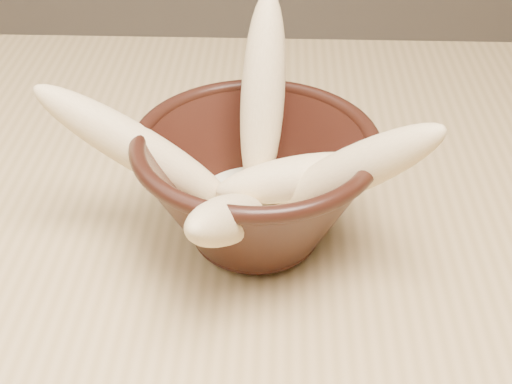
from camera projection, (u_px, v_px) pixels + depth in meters
table at (393, 330)px, 0.59m from camera, size 1.20×0.80×0.75m
bowl at (256, 183)px, 0.53m from camera, size 0.18×0.18×0.10m
milk_puddle at (256, 209)px, 0.54m from camera, size 0.10×0.10×0.01m
banana_upright at (263, 95)px, 0.54m from camera, size 0.04×0.10×0.15m
banana_left at (137, 148)px, 0.52m from camera, size 0.16×0.04×0.12m
banana_right at (352, 170)px, 0.49m from camera, size 0.14×0.08×0.12m
banana_across at (296, 178)px, 0.52m from camera, size 0.13×0.05×0.05m
banana_front at (228, 219)px, 0.47m from camera, size 0.07×0.14×0.10m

